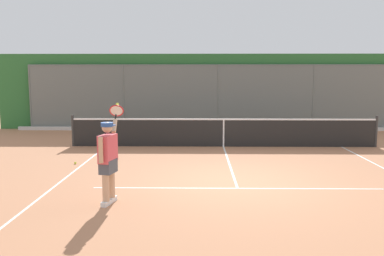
{
  "coord_description": "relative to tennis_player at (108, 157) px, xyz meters",
  "views": [
    {
      "loc": [
        0.84,
        9.18,
        2.46
      ],
      "look_at": [
        1.02,
        -1.51,
        1.05
      ],
      "focal_mm": 38.37,
      "sensor_mm": 36.0,
      "label": 1
    }
  ],
  "objects": [
    {
      "name": "ground_plane",
      "position": [
        -2.56,
        -1.6,
        -0.91
      ],
      "size": [
        60.0,
        60.0,
        0.0
      ],
      "primitive_type": "plane",
      "color": "#B27551"
    },
    {
      "name": "court_line_markings",
      "position": [
        -2.56,
        -0.76,
        -0.9
      ],
      "size": [
        8.09,
        9.43,
        0.01
      ],
      "color": "white",
      "rests_on": "ground"
    },
    {
      "name": "fence_backdrop",
      "position": [
        -2.56,
        -11.1,
        0.75
      ],
      "size": [
        19.64,
        1.37,
        3.34
      ],
      "color": "slate",
      "rests_on": "ground"
    },
    {
      "name": "tennis_net",
      "position": [
        -2.56,
        -6.24,
        -0.41
      ],
      "size": [
        10.4,
        0.09,
        1.07
      ],
      "color": "#2D2D2D",
      "rests_on": "ground"
    },
    {
      "name": "tennis_player",
      "position": [
        0.0,
        0.0,
        0.0
      ],
      "size": [
        0.32,
        1.36,
        1.86
      ],
      "rotation": [
        0.0,
        0.0,
        -1.81
      ],
      "color": "silver",
      "rests_on": "ground"
    },
    {
      "name": "tennis_ball_near_net",
      "position": [
        1.68,
        -3.41,
        -0.87
      ],
      "size": [
        0.07,
        0.07,
        0.07
      ],
      "primitive_type": "sphere",
      "color": "#C1D138",
      "rests_on": "ground"
    }
  ]
}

